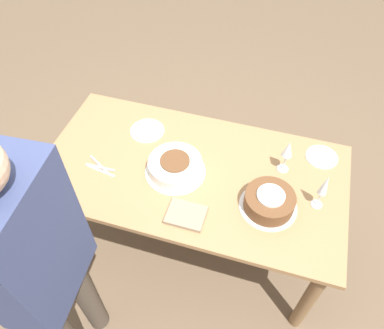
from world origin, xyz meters
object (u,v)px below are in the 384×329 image
object	(u,v)px
cake_front_chocolate	(269,201)
wine_glass_far	(288,151)
wine_glass_near	(325,186)
person_cutting	(39,264)
cake_center_white	(175,166)

from	to	relation	value
cake_front_chocolate	wine_glass_far	bearing A→B (deg)	82.40
wine_glass_near	person_cutting	size ratio (longest dim) A/B	0.14
cake_front_chocolate	person_cutting	bearing A→B (deg)	-139.12
wine_glass_near	wine_glass_far	size ratio (longest dim) A/B	1.10
cake_center_white	cake_front_chocolate	bearing A→B (deg)	-9.03
wine_glass_far	person_cutting	bearing A→B (deg)	-130.96
wine_glass_far	cake_center_white	bearing A→B (deg)	-161.39
cake_front_chocolate	wine_glass_far	world-z (taller)	wine_glass_far
cake_front_chocolate	wine_glass_far	xyz separation A→B (m)	(0.04, 0.27, 0.10)
wine_glass_near	person_cutting	world-z (taller)	person_cutting
cake_center_white	wine_glass_near	size ratio (longest dim) A/B	1.42
cake_front_chocolate	wine_glass_near	size ratio (longest dim) A/B	1.26
cake_center_white	cake_front_chocolate	size ratio (longest dim) A/B	1.13
cake_center_white	person_cutting	world-z (taller)	person_cutting
wine_glass_near	person_cutting	bearing A→B (deg)	-143.09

